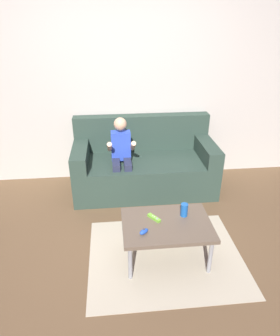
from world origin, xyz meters
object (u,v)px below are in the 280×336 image
coffee_table (167,227)px  nunchuk_blue (144,231)px  soda_can (184,210)px  couch (144,165)px  person_seated_on_couch (121,154)px  game_remote_lime_near_edge (154,218)px

coffee_table → nunchuk_blue: bearing=-151.4°
coffee_table → soda_can: bearing=29.4°
couch → person_seated_on_couch: 0.42m
person_seated_on_couch → game_remote_lime_near_edge: (0.24, -1.04, -0.16)m
nunchuk_blue → soda_can: soda_can is taller
coffee_table → nunchuk_blue: nunchuk_blue is taller
game_remote_lime_near_edge → nunchuk_blue: bearing=-120.7°
couch → nunchuk_blue: 1.42m
game_remote_lime_near_edge → couch: bearing=87.8°
person_seated_on_couch → game_remote_lime_near_edge: person_seated_on_couch is taller
couch → nunchuk_blue: (-0.16, -1.41, 0.09)m
couch → game_remote_lime_near_edge: size_ratio=12.79×
couch → person_seated_on_couch: person_seated_on_couch is taller
couch → person_seated_on_couch: (-0.29, -0.18, 0.25)m
person_seated_on_couch → couch: bearing=32.3°
couch → coffee_table: (0.06, -1.29, 0.04)m
couch → nunchuk_blue: bearing=-96.4°
couch → nunchuk_blue: size_ratio=17.53×
person_seated_on_couch → soda_can: (0.52, -1.02, -0.11)m
game_remote_lime_near_edge → nunchuk_blue: (-0.11, -0.19, 0.01)m
soda_can → couch: bearing=100.9°
nunchuk_blue → soda_can: size_ratio=0.80×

